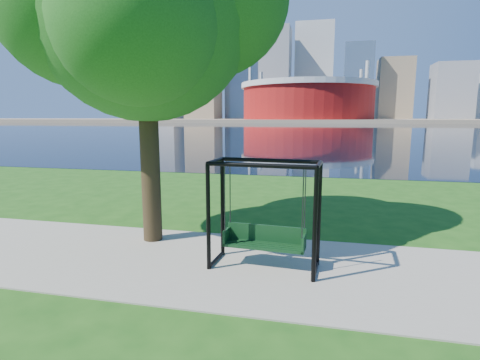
% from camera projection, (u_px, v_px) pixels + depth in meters
% --- Properties ---
extents(ground, '(900.00, 900.00, 0.00)m').
position_uv_depth(ground, '(241.00, 257.00, 8.41)').
color(ground, '#1E5114').
rests_on(ground, ground).
extents(path, '(120.00, 4.00, 0.03)m').
position_uv_depth(path, '(236.00, 265.00, 7.93)').
color(path, '#9E937F').
rests_on(path, ground).
extents(river, '(900.00, 180.00, 0.02)m').
position_uv_depth(river, '(319.00, 129.00, 106.51)').
color(river, black).
rests_on(river, ground).
extents(far_bank, '(900.00, 228.00, 2.00)m').
position_uv_depth(far_bank, '(324.00, 120.00, 302.53)').
color(far_bank, '#937F60').
rests_on(far_bank, ground).
extents(stadium, '(83.00, 83.00, 32.00)m').
position_uv_depth(stadium, '(308.00, 100.00, 234.25)').
color(stadium, maroon).
rests_on(stadium, far_bank).
extents(skyline, '(392.00, 66.00, 96.50)m').
position_uv_depth(skyline, '(320.00, 78.00, 310.58)').
color(skyline, gray).
rests_on(skyline, far_bank).
extents(swing, '(2.26, 1.10, 2.26)m').
position_uv_depth(swing, '(265.00, 217.00, 7.67)').
color(swing, black).
rests_on(swing, ground).
extents(park_tree, '(6.64, 6.00, 8.25)m').
position_uv_depth(park_tree, '(143.00, 4.00, 8.72)').
color(park_tree, black).
rests_on(park_tree, ground).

